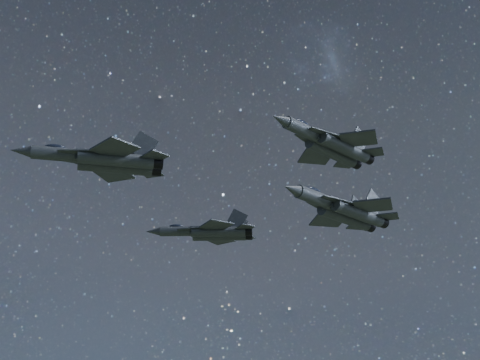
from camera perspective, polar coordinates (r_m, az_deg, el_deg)
name	(u,v)px	position (r m, az deg, el deg)	size (l,w,h in m)	color
jet_lead	(103,160)	(77.12, -11.58, 1.70)	(17.74, 12.30, 4.46)	#2F343A
jet_left	(210,232)	(109.26, -2.57, -4.47)	(18.01, 11.87, 4.61)	#2F343A
jet_right	(331,144)	(72.71, 7.74, 3.03)	(15.22, 10.07, 3.89)	#2F343A
jet_slot	(344,210)	(91.77, 8.84, -2.55)	(19.98, 13.24, 5.09)	#2F343A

